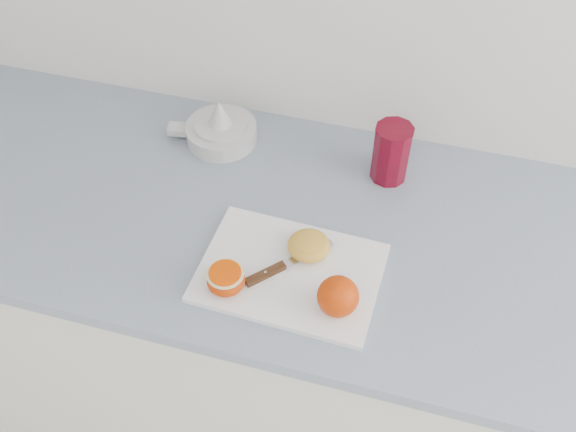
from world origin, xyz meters
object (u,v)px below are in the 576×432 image
Objects in this scene: half_orange at (226,279)px; red_tumbler at (391,155)px; counter at (296,337)px; citrus_juicer at (220,129)px; cutting_board at (290,273)px.

red_tumbler reaches higher than half_orange.
counter is 0.55m from red_tumbler.
red_tumbler is (0.38, -0.01, 0.03)m from citrus_juicer.
counter is 0.47m from cutting_board.
cutting_board reaches higher than counter.
citrus_juicer is 1.54× the size of red_tumbler.
counter is 0.55m from citrus_juicer.
citrus_juicer reaches higher than counter.
half_orange is at bearing -121.72° from red_tumbler.
half_orange is 0.53× the size of red_tumbler.
cutting_board is 0.34m from red_tumbler.
citrus_juicer is at bearing 127.77° from cutting_board.
citrus_juicer is 0.38m from red_tumbler.
cutting_board is (0.02, -0.14, 0.45)m from counter.
half_orange is (-0.10, -0.06, 0.03)m from cutting_board.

